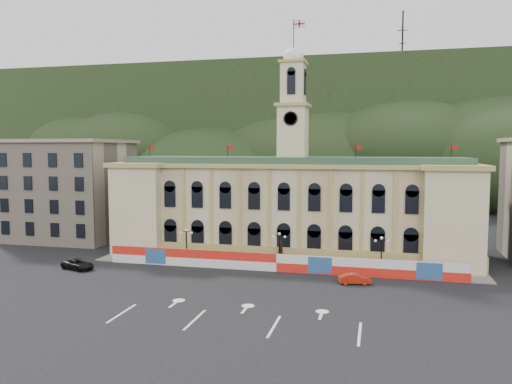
% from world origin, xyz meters
% --- Properties ---
extents(ground, '(260.00, 260.00, 0.00)m').
position_xyz_m(ground, '(0.00, 0.00, 0.00)').
color(ground, black).
rests_on(ground, ground).
extents(lane_markings, '(26.00, 10.00, 0.02)m').
position_xyz_m(lane_markings, '(0.00, -5.00, 0.00)').
color(lane_markings, white).
rests_on(lane_markings, ground).
extents(hill_ridge, '(230.00, 80.00, 64.00)m').
position_xyz_m(hill_ridge, '(0.03, 121.99, 19.48)').
color(hill_ridge, black).
rests_on(hill_ridge, ground).
extents(city_hall, '(56.20, 17.60, 37.10)m').
position_xyz_m(city_hall, '(0.00, 27.63, 7.85)').
color(city_hall, beige).
rests_on(city_hall, ground).
extents(side_building_left, '(21.00, 17.00, 18.60)m').
position_xyz_m(side_building_left, '(-43.00, 30.93, 9.33)').
color(side_building_left, '#BAA890').
rests_on(side_building_left, ground).
extents(hoarding_fence, '(50.00, 0.44, 2.50)m').
position_xyz_m(hoarding_fence, '(0.06, 15.07, 1.25)').
color(hoarding_fence, red).
rests_on(hoarding_fence, ground).
extents(pavement, '(56.00, 5.50, 0.16)m').
position_xyz_m(pavement, '(0.00, 17.75, 0.08)').
color(pavement, slate).
rests_on(pavement, ground).
extents(statue, '(1.40, 1.40, 3.72)m').
position_xyz_m(statue, '(0.00, 18.00, 1.19)').
color(statue, '#595651').
rests_on(statue, ground).
extents(lamp_left, '(1.96, 0.44, 5.15)m').
position_xyz_m(lamp_left, '(-14.00, 17.00, 3.07)').
color(lamp_left, black).
rests_on(lamp_left, ground).
extents(lamp_center, '(1.96, 0.44, 5.15)m').
position_xyz_m(lamp_center, '(0.00, 17.00, 3.07)').
color(lamp_center, black).
rests_on(lamp_center, ground).
extents(lamp_right, '(1.96, 0.44, 5.15)m').
position_xyz_m(lamp_right, '(14.00, 17.00, 3.07)').
color(lamp_right, black).
rests_on(lamp_right, ground).
extents(red_sedan, '(2.91, 4.55, 1.33)m').
position_xyz_m(red_sedan, '(10.77, 11.15, 0.66)').
color(red_sedan, '#A8200C').
rests_on(red_sedan, ground).
extents(black_suv, '(5.21, 6.35, 1.39)m').
position_xyz_m(black_suv, '(-27.38, 9.66, 0.70)').
color(black_suv, black).
rests_on(black_suv, ground).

